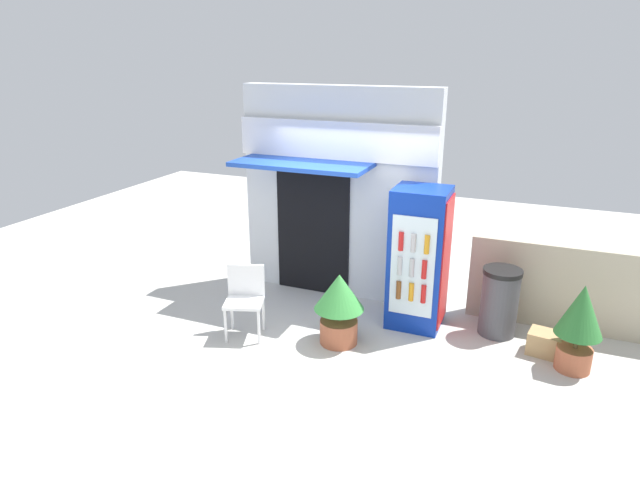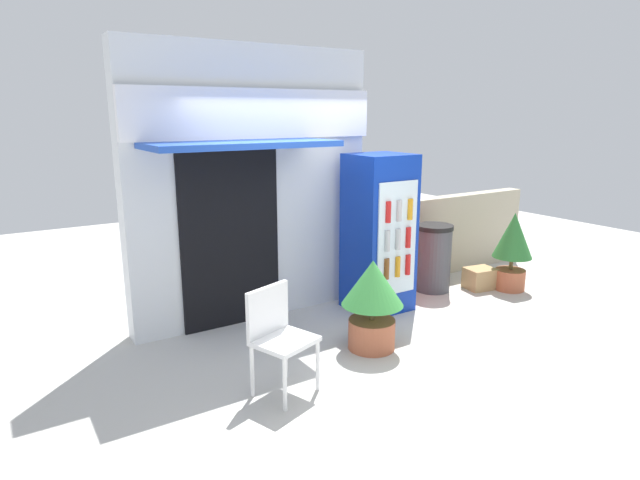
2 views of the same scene
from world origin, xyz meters
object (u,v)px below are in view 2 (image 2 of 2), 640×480
object	(u,v)px
plastic_chair	(277,331)
cardboard_box	(480,278)
trash_bin	(433,258)
potted_plant_near_shop	(372,297)
potted_plant_curbside	(513,245)
drink_cooler	(380,233)

from	to	relation	value
plastic_chair	cardboard_box	xyz separation A→B (m)	(3.61, 0.92, -0.40)
plastic_chair	trash_bin	size ratio (longest dim) A/B	1.02
plastic_chair	trash_bin	xyz separation A→B (m)	(3.02, 1.23, -0.09)
trash_bin	cardboard_box	xyz separation A→B (m)	(0.59, -0.31, -0.31)
potted_plant_near_shop	trash_bin	world-z (taller)	potted_plant_near_shop
potted_plant_near_shop	potted_plant_curbside	xyz separation A→B (m)	(2.72, 0.45, 0.08)
plastic_chair	cardboard_box	bearing A→B (deg)	14.37
cardboard_box	potted_plant_near_shop	bearing A→B (deg)	-163.93
drink_cooler	trash_bin	xyz separation A→B (m)	(1.04, 0.14, -0.49)
trash_bin	potted_plant_near_shop	bearing A→B (deg)	-151.11
drink_cooler	trash_bin	bearing A→B (deg)	7.46
cardboard_box	potted_plant_curbside	bearing A→B (deg)	-38.51
drink_cooler	cardboard_box	xyz separation A→B (m)	(1.63, -0.17, -0.80)
plastic_chair	potted_plant_curbside	world-z (taller)	potted_plant_curbside
trash_bin	cardboard_box	bearing A→B (deg)	-27.78
potted_plant_near_shop	plastic_chair	bearing A→B (deg)	-169.11
potted_plant_near_shop	potted_plant_curbside	world-z (taller)	potted_plant_curbside
potted_plant_curbside	plastic_chair	bearing A→B (deg)	-170.17
potted_plant_near_shop	cardboard_box	world-z (taller)	potted_plant_near_shop
potted_plant_curbside	potted_plant_near_shop	bearing A→B (deg)	-170.63
potted_plant_curbside	cardboard_box	distance (m)	0.62
drink_cooler	plastic_chair	bearing A→B (deg)	-150.91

